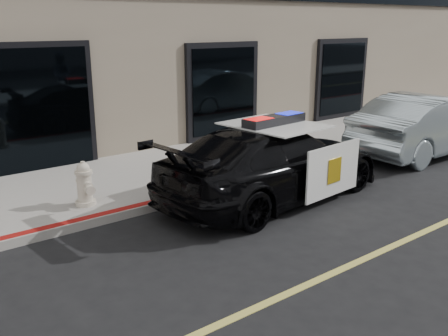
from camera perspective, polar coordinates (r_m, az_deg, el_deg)
ground at (r=6.38m, az=6.53°, el=-14.43°), size 120.00×120.00×0.00m
sidewalk_n at (r=10.40m, az=-14.10°, el=-1.97°), size 60.00×3.50×0.15m
police_car at (r=9.43m, az=5.66°, el=0.66°), size 2.83×5.25×1.61m
silver_sedan at (r=13.63m, az=22.39°, el=4.61°), size 1.86×4.77×1.55m
fire_hydrant at (r=9.05m, az=-15.64°, el=-1.86°), size 0.36×0.50×0.79m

